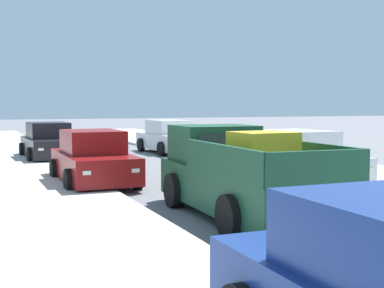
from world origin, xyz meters
TOP-DOWN VIEW (x-y plane):
  - sidewalk_left at (-5.04, 12.00)m, footprint 5.09×60.00m
  - sidewalk_right at (5.04, 12.00)m, footprint 5.09×60.00m
  - curb_left at (-3.90, 12.00)m, footprint 0.16×60.00m
  - curb_right at (3.90, 12.00)m, footprint 0.16×60.00m
  - pickup_truck at (-0.80, 5.77)m, footprint 2.33×5.26m
  - car_left_near at (-2.66, 11.23)m, footprint 2.03×4.26m
  - car_right_near at (2.74, 8.99)m, footprint 2.21×4.34m
  - car_left_mid at (-2.93, 18.65)m, footprint 2.11×4.30m
  - car_left_far at (2.69, 19.64)m, footprint 2.20×4.33m

SIDE VIEW (x-z plane):
  - curb_left at x=-3.90m, z-range 0.00..0.10m
  - curb_right at x=3.90m, z-range 0.00..0.10m
  - sidewalk_left at x=-5.04m, z-range 0.00..0.12m
  - sidewalk_right at x=5.04m, z-range 0.00..0.12m
  - car_left_near at x=-2.66m, z-range -0.06..1.48m
  - car_right_near at x=2.74m, z-range -0.06..1.48m
  - car_left_mid at x=-2.93m, z-range -0.06..1.48m
  - car_left_far at x=2.69m, z-range -0.06..1.48m
  - pickup_truck at x=-0.80m, z-range -0.09..1.71m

